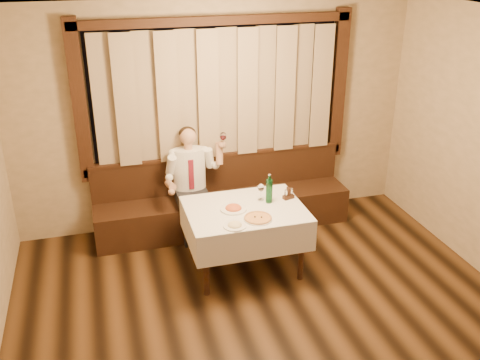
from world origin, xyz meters
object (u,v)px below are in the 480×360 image
object	(u,v)px
dining_table	(245,217)
cruet_caddy	(288,195)
banquette	(223,204)
pasta_red	(233,206)
seated_man	(191,175)
pasta_cream	(235,224)
pizza	(258,218)
green_bottle	(269,190)

from	to	relation	value
dining_table	cruet_caddy	xyz separation A→B (m)	(0.53, 0.09, 0.15)
banquette	pasta_red	size ratio (longest dim) A/B	11.23
banquette	seated_man	size ratio (longest dim) A/B	2.33
pasta_cream	pasta_red	bearing A→B (deg)	77.14
cruet_caddy	pasta_red	bearing A→B (deg)	172.11
dining_table	pasta_cream	distance (m)	0.44
pizza	pasta_red	distance (m)	0.33
cruet_caddy	pasta_cream	bearing A→B (deg)	-164.79
dining_table	seated_man	bearing A→B (deg)	113.50
pasta_red	pasta_cream	world-z (taller)	pasta_red
dining_table	pasta_red	distance (m)	0.19
dining_table	pasta_red	world-z (taller)	pasta_red
pizza	pasta_cream	bearing A→B (deg)	-163.09
cruet_caddy	seated_man	size ratio (longest dim) A/B	0.10
green_bottle	pasta_cream	bearing A→B (deg)	-139.80
dining_table	pasta_cream	size ratio (longest dim) A/B	5.39
pasta_red	green_bottle	distance (m)	0.44
pasta_red	cruet_caddy	size ratio (longest dim) A/B	2.10
seated_man	dining_table	bearing A→B (deg)	-66.50
green_bottle	cruet_caddy	size ratio (longest dim) A/B	2.46
pasta_cream	seated_man	bearing A→B (deg)	98.52
pasta_cream	green_bottle	xyz separation A→B (m)	(0.50, 0.43, 0.11)
banquette	cruet_caddy	xyz separation A→B (m)	(0.53, -0.93, 0.49)
pasta_red	green_bottle	size ratio (longest dim) A/B	0.86
green_bottle	pasta_red	bearing A→B (deg)	-170.83
dining_table	banquette	bearing A→B (deg)	90.00
dining_table	cruet_caddy	world-z (taller)	cruet_caddy
banquette	pasta_red	xyz separation A→B (m)	(-0.13, -1.03, 0.49)
banquette	green_bottle	distance (m)	1.16
banquette	pasta_red	distance (m)	1.14
pasta_red	cruet_caddy	xyz separation A→B (m)	(0.66, 0.10, 0.01)
pizza	pasta_cream	size ratio (longest dim) A/B	1.28
pizza	pasta_red	world-z (taller)	pasta_red
green_bottle	dining_table	bearing A→B (deg)	-167.56
pasta_red	cruet_caddy	bearing A→B (deg)	8.47
banquette	cruet_caddy	size ratio (longest dim) A/B	23.61
banquette	seated_man	world-z (taller)	seated_man
pizza	green_bottle	size ratio (longest dim) A/B	0.91
dining_table	seated_man	world-z (taller)	seated_man
banquette	dining_table	world-z (taller)	banquette
pizza	cruet_caddy	world-z (taller)	cruet_caddy
green_bottle	cruet_caddy	distance (m)	0.26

